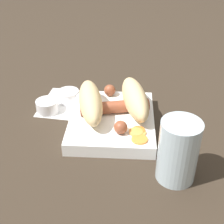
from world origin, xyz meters
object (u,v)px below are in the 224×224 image
object	(u,v)px
bread_roll	(113,100)
condiment_cup_near	(69,97)
condiment_cup_far	(47,107)
drink_glass	(178,151)
food_tray	(112,121)
sausage	(115,107)

from	to	relation	value
bread_roll	condiment_cup_near	world-z (taller)	bread_roll
bread_roll	condiment_cup_far	world-z (taller)	bread_roll
condiment_cup_near	drink_glass	xyz separation A→B (m)	(-0.25, -0.24, 0.05)
food_tray	bread_roll	xyz separation A→B (m)	(0.02, -0.00, 0.05)
condiment_cup_far	drink_glass	xyz separation A→B (m)	(-0.20, -0.28, 0.05)
bread_roll	food_tray	bearing A→B (deg)	176.39
condiment_cup_near	drink_glass	bearing A→B (deg)	-136.03
sausage	condiment_cup_near	xyz separation A→B (m)	(0.08, 0.12, -0.03)
food_tray	drink_glass	bearing A→B (deg)	-140.21
condiment_cup_far	drink_glass	bearing A→B (deg)	-125.07
condiment_cup_far	bread_roll	bearing A→B (deg)	-101.97
sausage	drink_glass	distance (m)	0.20
food_tray	sausage	size ratio (longest dim) A/B	1.21
drink_glass	condiment_cup_far	bearing A→B (deg)	54.93
food_tray	drink_glass	world-z (taller)	drink_glass
sausage	condiment_cup_far	xyz separation A→B (m)	(0.03, 0.16, -0.03)
sausage	condiment_cup_far	distance (m)	0.17
condiment_cup_far	drink_glass	size ratio (longest dim) A/B	0.44
food_tray	condiment_cup_far	xyz separation A→B (m)	(0.05, 0.16, -0.00)
sausage	condiment_cup_near	bearing A→B (deg)	54.85
drink_glass	condiment_cup_near	bearing A→B (deg)	43.97
sausage	drink_glass	size ratio (longest dim) A/B	1.49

